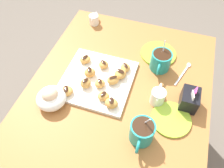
# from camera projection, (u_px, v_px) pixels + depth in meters

# --- Properties ---
(ground_plane) EXTENTS (8.00, 8.00, 0.00)m
(ground_plane) POSITION_uv_depth(u_px,v_px,m) (116.00, 149.00, 1.56)
(ground_plane) COLOR #665B51
(dining_table) EXTENTS (0.98, 0.80, 0.73)m
(dining_table) POSITION_uv_depth(u_px,v_px,m) (118.00, 106.00, 1.09)
(dining_table) COLOR #A36633
(dining_table) RESTS_ON ground_plane
(pastry_plate_square) EXTENTS (0.31, 0.31, 0.02)m
(pastry_plate_square) POSITION_uv_depth(u_px,v_px,m) (97.00, 80.00, 1.01)
(pastry_plate_square) COLOR white
(pastry_plate_square) RESTS_ON dining_table
(coffee_mug_teal_left) EXTENTS (0.13, 0.09, 0.14)m
(coffee_mug_teal_left) POSITION_uv_depth(u_px,v_px,m) (161.00, 61.00, 1.02)
(coffee_mug_teal_left) COLOR teal
(coffee_mug_teal_left) RESTS_ON dining_table
(coffee_mug_teal_right) EXTENTS (0.13, 0.09, 0.14)m
(coffee_mug_teal_right) POSITION_uv_depth(u_px,v_px,m) (142.00, 132.00, 0.81)
(coffee_mug_teal_right) COLOR teal
(coffee_mug_teal_right) RESTS_ON dining_table
(cream_pitcher_white) EXTENTS (0.10, 0.06, 0.07)m
(cream_pitcher_white) POSITION_uv_depth(u_px,v_px,m) (158.00, 96.00, 0.91)
(cream_pitcher_white) COLOR white
(cream_pitcher_white) RESTS_ON dining_table
(sugar_caddy) EXTENTS (0.09, 0.07, 0.11)m
(sugar_caddy) POSITION_uv_depth(u_px,v_px,m) (189.00, 99.00, 0.90)
(sugar_caddy) COLOR black
(sugar_caddy) RESTS_ON dining_table
(ice_cream_bowl) EXTENTS (0.12, 0.12, 0.09)m
(ice_cream_bowl) POSITION_uv_depth(u_px,v_px,m) (51.00, 97.00, 0.91)
(ice_cream_bowl) COLOR white
(ice_cream_bowl) RESTS_ON dining_table
(chocolate_sauce_pitcher) EXTENTS (0.09, 0.05, 0.06)m
(chocolate_sauce_pitcher) POSITION_uv_depth(u_px,v_px,m) (94.00, 19.00, 1.23)
(chocolate_sauce_pitcher) COLOR white
(chocolate_sauce_pitcher) RESTS_ON dining_table
(saucer_lime_left) EXTENTS (0.16, 0.16, 0.01)m
(saucer_lime_left) POSITION_uv_depth(u_px,v_px,m) (171.00, 119.00, 0.89)
(saucer_lime_left) COLOR #9EC633
(saucer_lime_left) RESTS_ON dining_table
(saucer_lime_right) EXTENTS (0.18, 0.18, 0.01)m
(saucer_lime_right) POSITION_uv_depth(u_px,v_px,m) (158.00, 54.00, 1.11)
(saucer_lime_right) COLOR #9EC633
(saucer_lime_right) RESTS_ON dining_table
(loose_spoon_near_saucer) EXTENTS (0.16, 0.06, 0.01)m
(loose_spoon_near_saucer) POSITION_uv_depth(u_px,v_px,m) (185.00, 71.00, 1.04)
(loose_spoon_near_saucer) COLOR silver
(loose_spoon_near_saucer) RESTS_ON dining_table
(beignet_0) EXTENTS (0.07, 0.07, 0.03)m
(beignet_0) POSITION_uv_depth(u_px,v_px,m) (85.00, 60.00, 1.05)
(beignet_0) COLOR #D19347
(beignet_0) RESTS_ON pastry_plate_square
(chocolate_drizzle_0) EXTENTS (0.04, 0.03, 0.00)m
(chocolate_drizzle_0) POSITION_uv_depth(u_px,v_px,m) (85.00, 57.00, 1.04)
(chocolate_drizzle_0) COLOR black
(chocolate_drizzle_0) RESTS_ON beignet_0
(beignet_1) EXTENTS (0.06, 0.06, 0.03)m
(beignet_1) POSITION_uv_depth(u_px,v_px,m) (104.00, 65.00, 1.03)
(beignet_1) COLOR #D19347
(beignet_1) RESTS_ON pastry_plate_square
(chocolate_drizzle_1) EXTENTS (0.03, 0.04, 0.00)m
(chocolate_drizzle_1) POSITION_uv_depth(u_px,v_px,m) (104.00, 62.00, 1.01)
(chocolate_drizzle_1) COLOR black
(chocolate_drizzle_1) RESTS_ON beignet_1
(beignet_2) EXTENTS (0.06, 0.07, 0.04)m
(beignet_2) POSITION_uv_depth(u_px,v_px,m) (90.00, 73.00, 0.99)
(beignet_2) COLOR #D19347
(beignet_2) RESTS_ON pastry_plate_square
(chocolate_drizzle_2) EXTENTS (0.04, 0.03, 0.00)m
(chocolate_drizzle_2) POSITION_uv_depth(u_px,v_px,m) (89.00, 70.00, 0.98)
(chocolate_drizzle_2) COLOR black
(chocolate_drizzle_2) RESTS_ON beignet_2
(beignet_3) EXTENTS (0.07, 0.07, 0.03)m
(beignet_3) POSITION_uv_depth(u_px,v_px,m) (113.00, 80.00, 0.97)
(beignet_3) COLOR #D19347
(beignet_3) RESTS_ON pastry_plate_square
(chocolate_drizzle_3) EXTENTS (0.03, 0.04, 0.00)m
(chocolate_drizzle_3) POSITION_uv_depth(u_px,v_px,m) (113.00, 77.00, 0.96)
(chocolate_drizzle_3) COLOR black
(chocolate_drizzle_3) RESTS_ON beignet_3
(beignet_4) EXTENTS (0.05, 0.06, 0.03)m
(beignet_4) POSITION_uv_depth(u_px,v_px,m) (103.00, 96.00, 0.92)
(beignet_4) COLOR #D19347
(beignet_4) RESTS_ON pastry_plate_square
(chocolate_drizzle_4) EXTENTS (0.03, 0.02, 0.00)m
(chocolate_drizzle_4) POSITION_uv_depth(u_px,v_px,m) (103.00, 94.00, 0.91)
(chocolate_drizzle_4) COLOR black
(chocolate_drizzle_4) RESTS_ON beignet_4
(beignet_5) EXTENTS (0.06, 0.06, 0.04)m
(beignet_5) POSITION_uv_depth(u_px,v_px,m) (120.00, 74.00, 0.99)
(beignet_5) COLOR #D19347
(beignet_5) RESTS_ON pastry_plate_square
(chocolate_drizzle_5) EXTENTS (0.03, 0.04, 0.00)m
(chocolate_drizzle_5) POSITION_uv_depth(u_px,v_px,m) (121.00, 71.00, 0.98)
(chocolate_drizzle_5) COLOR black
(chocolate_drizzle_5) RESTS_ON beignet_5
(beignet_6) EXTENTS (0.07, 0.07, 0.03)m
(beignet_6) POSITION_uv_depth(u_px,v_px,m) (66.00, 91.00, 0.94)
(beignet_6) COLOR #D19347
(beignet_6) RESTS_ON pastry_plate_square
(chocolate_drizzle_6) EXTENTS (0.04, 0.03, 0.00)m
(chocolate_drizzle_6) POSITION_uv_depth(u_px,v_px,m) (66.00, 89.00, 0.93)
(chocolate_drizzle_6) COLOR black
(chocolate_drizzle_6) RESTS_ON beignet_6
(beignet_7) EXTENTS (0.06, 0.06, 0.03)m
(beignet_7) POSITION_uv_depth(u_px,v_px,m) (125.00, 68.00, 1.02)
(beignet_7) COLOR #D19347
(beignet_7) RESTS_ON pastry_plate_square
(chocolate_drizzle_7) EXTENTS (0.04, 0.04, 0.00)m
(chocolate_drizzle_7) POSITION_uv_depth(u_px,v_px,m) (125.00, 65.00, 1.01)
(chocolate_drizzle_7) COLOR black
(chocolate_drizzle_7) RESTS_ON beignet_7
(beignet_8) EXTENTS (0.06, 0.06, 0.03)m
(beignet_8) POSITION_uv_depth(u_px,v_px,m) (100.00, 84.00, 0.96)
(beignet_8) COLOR #D19347
(beignet_8) RESTS_ON pastry_plate_square
(chocolate_drizzle_8) EXTENTS (0.03, 0.03, 0.00)m
(chocolate_drizzle_8) POSITION_uv_depth(u_px,v_px,m) (100.00, 81.00, 0.95)
(chocolate_drizzle_8) COLOR black
(chocolate_drizzle_8) RESTS_ON beignet_8
(beignet_9) EXTENTS (0.05, 0.05, 0.04)m
(beignet_9) POSITION_uv_depth(u_px,v_px,m) (86.00, 83.00, 0.96)
(beignet_9) COLOR #D19347
(beignet_9) RESTS_ON pastry_plate_square
(chocolate_drizzle_9) EXTENTS (0.04, 0.03, 0.00)m
(chocolate_drizzle_9) POSITION_uv_depth(u_px,v_px,m) (85.00, 80.00, 0.94)
(chocolate_drizzle_9) COLOR black
(chocolate_drizzle_9) RESTS_ON beignet_9
(beignet_10) EXTENTS (0.05, 0.06, 0.04)m
(beignet_10) POSITION_uv_depth(u_px,v_px,m) (112.00, 103.00, 0.90)
(beignet_10) COLOR #D19347
(beignet_10) RESTS_ON pastry_plate_square
(chocolate_drizzle_10) EXTENTS (0.04, 0.03, 0.00)m
(chocolate_drizzle_10) POSITION_uv_depth(u_px,v_px,m) (112.00, 101.00, 0.88)
(chocolate_drizzle_10) COLOR black
(chocolate_drizzle_10) RESTS_ON beignet_10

